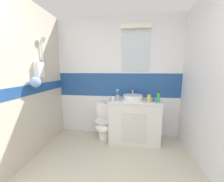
% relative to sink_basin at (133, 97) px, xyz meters
% --- Properties ---
extents(ground_plane, '(3.20, 3.48, 0.04)m').
position_rel_sink_basin_xyz_m(ground_plane, '(-0.32, -0.94, -0.92)').
color(ground_plane, beige).
extents(wall_back_tiled, '(3.20, 0.20, 2.50)m').
position_rel_sink_basin_xyz_m(wall_back_tiled, '(-0.32, 0.31, 0.36)').
color(wall_back_tiled, white).
rests_on(wall_back_tiled, ground_plane).
extents(wall_left_shower_alcove, '(0.28, 3.48, 2.50)m').
position_rel_sink_basin_xyz_m(wall_left_shower_alcove, '(-1.67, -0.93, 0.35)').
color(wall_left_shower_alcove, beige).
rests_on(wall_left_shower_alcove, ground_plane).
extents(vanity_cabinet, '(0.98, 0.54, 0.85)m').
position_rel_sink_basin_xyz_m(vanity_cabinet, '(0.03, 0.01, -0.47)').
color(vanity_cabinet, silver).
rests_on(vanity_cabinet, ground_plane).
extents(sink_basin, '(0.38, 0.42, 0.18)m').
position_rel_sink_basin_xyz_m(sink_basin, '(0.00, 0.00, 0.00)').
color(sink_basin, white).
rests_on(sink_basin, vanity_cabinet).
extents(toilet, '(0.37, 0.50, 0.74)m').
position_rel_sink_basin_xyz_m(toilet, '(-0.57, 0.02, -0.55)').
color(toilet, white).
rests_on(toilet, ground_plane).
extents(toothbrush_cup, '(0.07, 0.07, 0.23)m').
position_rel_sink_basin_xyz_m(toothbrush_cup, '(-0.29, -0.12, 0.01)').
color(toothbrush_cup, '#B2ADA3').
rests_on(toothbrush_cup, vanity_cabinet).
extents(soap_dispenser, '(0.06, 0.06, 0.17)m').
position_rel_sink_basin_xyz_m(soap_dispenser, '(0.29, -0.12, 0.01)').
color(soap_dispenser, yellow).
rests_on(soap_dispenser, vanity_cabinet).
extents(perfume_flask_small, '(0.05, 0.03, 0.11)m').
position_rel_sink_basin_xyz_m(perfume_flask_small, '(0.37, -0.13, 0.00)').
color(perfume_flask_small, '#2659B2').
rests_on(perfume_flask_small, vanity_cabinet).
extents(lotion_bottle_short, '(0.06, 0.06, 0.11)m').
position_rel_sink_basin_xyz_m(lotion_bottle_short, '(-0.37, -0.14, 0.00)').
color(lotion_bottle_short, white).
rests_on(lotion_bottle_short, vanity_cabinet).
extents(mouthwash_bottle, '(0.06, 0.06, 0.20)m').
position_rel_sink_basin_xyz_m(mouthwash_bottle, '(0.45, -0.15, 0.04)').
color(mouthwash_bottle, green).
rests_on(mouthwash_bottle, vanity_cabinet).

